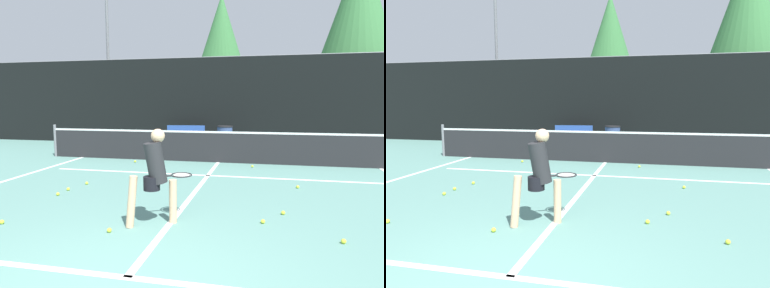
% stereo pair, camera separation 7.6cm
% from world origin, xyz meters
% --- Properties ---
extents(court_baseline_near, '(11.00, 0.10, 0.01)m').
position_xyz_m(court_baseline_near, '(0.00, 0.47, 0.00)').
color(court_baseline_near, white).
rests_on(court_baseline_near, ground).
extents(court_service_line, '(8.25, 0.10, 0.01)m').
position_xyz_m(court_service_line, '(0.00, 5.56, 0.00)').
color(court_service_line, white).
rests_on(court_service_line, ground).
extents(court_center_mark, '(0.10, 6.98, 0.01)m').
position_xyz_m(court_center_mark, '(0.00, 3.96, 0.00)').
color(court_center_mark, white).
rests_on(court_center_mark, ground).
extents(court_sideline_left, '(0.10, 7.98, 0.01)m').
position_xyz_m(court_sideline_left, '(-4.51, 3.96, 0.00)').
color(court_sideline_left, white).
rests_on(court_sideline_left, ground).
extents(net, '(11.09, 0.09, 1.07)m').
position_xyz_m(net, '(0.00, 7.45, 0.51)').
color(net, slate).
rests_on(net, ground).
extents(fence_back, '(24.00, 0.06, 3.67)m').
position_xyz_m(fence_back, '(0.00, 11.55, 1.83)').
color(fence_back, black).
rests_on(fence_back, ground).
extents(player_practicing, '(0.95, 0.91, 1.44)m').
position_xyz_m(player_practicing, '(-0.20, 2.04, 0.79)').
color(player_practicing, '#DBAD84').
rests_on(player_practicing, ground).
extents(tennis_ball_scattered_0, '(0.07, 0.07, 0.07)m').
position_xyz_m(tennis_ball_scattered_0, '(2.08, 4.72, 0.03)').
color(tennis_ball_scattered_0, '#D1E033').
rests_on(tennis_ball_scattered_0, ground).
extents(tennis_ball_scattered_1, '(0.07, 0.07, 0.07)m').
position_xyz_m(tennis_ball_scattered_1, '(-2.57, 3.13, 0.03)').
color(tennis_ball_scattered_1, '#D1E033').
rests_on(tennis_ball_scattered_1, ground).
extents(tennis_ball_scattered_2, '(0.07, 0.07, 0.07)m').
position_xyz_m(tennis_ball_scattered_2, '(2.41, 1.88, 0.03)').
color(tennis_ball_scattered_2, '#D1E033').
rests_on(tennis_ball_scattered_2, ground).
extents(tennis_ball_scattered_3, '(0.07, 0.07, 0.07)m').
position_xyz_m(tennis_ball_scattered_3, '(1.04, 6.87, 0.03)').
color(tennis_ball_scattered_3, '#D1E033').
rests_on(tennis_ball_scattered_3, ground).
extents(tennis_ball_scattered_4, '(0.07, 0.07, 0.07)m').
position_xyz_m(tennis_ball_scattered_4, '(-2.59, 3.52, 0.03)').
color(tennis_ball_scattered_4, '#D1E033').
rests_on(tennis_ball_scattered_4, ground).
extents(tennis_ball_scattered_5, '(0.07, 0.07, 0.07)m').
position_xyz_m(tennis_ball_scattered_5, '(-2.46, 6.91, 0.03)').
color(tennis_ball_scattered_5, '#D1E033').
rests_on(tennis_ball_scattered_5, ground).
extents(tennis_ball_scattered_6, '(0.07, 0.07, 0.07)m').
position_xyz_m(tennis_ball_scattered_6, '(-2.47, 1.55, 0.03)').
color(tennis_ball_scattered_6, '#D1E033').
rests_on(tennis_ball_scattered_6, ground).
extents(tennis_ball_scattered_7, '(0.07, 0.07, 0.07)m').
position_xyz_m(tennis_ball_scattered_7, '(-2.48, 4.07, 0.03)').
color(tennis_ball_scattered_7, '#D1E033').
rests_on(tennis_ball_scattered_7, ground).
extents(tennis_ball_scattered_8, '(0.07, 0.07, 0.07)m').
position_xyz_m(tennis_ball_scattered_8, '(-0.74, 1.59, 0.03)').
color(tennis_ball_scattered_8, '#D1E033').
rests_on(tennis_ball_scattered_8, ground).
extents(tennis_ball_scattered_9, '(0.07, 0.07, 0.07)m').
position_xyz_m(tennis_ball_scattered_9, '(1.70, 2.89, 0.03)').
color(tennis_ball_scattered_9, '#D1E033').
rests_on(tennis_ball_scattered_9, ground).
extents(tennis_ball_scattered_10, '(0.07, 0.07, 0.07)m').
position_xyz_m(tennis_ball_scattered_10, '(1.38, 2.41, 0.03)').
color(tennis_ball_scattered_10, '#D1E033').
rests_on(tennis_ball_scattered_10, ground).
extents(courtside_bench, '(1.59, 0.53, 0.86)m').
position_xyz_m(courtside_bench, '(-1.81, 10.83, 0.47)').
color(courtside_bench, '#2D519E').
rests_on(courtside_bench, ground).
extents(trash_bin, '(0.62, 0.62, 0.88)m').
position_xyz_m(trash_bin, '(-0.18, 10.59, 0.44)').
color(trash_bin, '#384C7F').
rests_on(trash_bin, ground).
extents(parked_car, '(1.75, 4.58, 1.36)m').
position_xyz_m(parked_car, '(2.69, 14.91, 0.58)').
color(parked_car, maroon).
rests_on(parked_car, ground).
extents(floodlight_mast, '(1.10, 0.24, 9.79)m').
position_xyz_m(floodlight_mast, '(-7.38, 15.50, 6.10)').
color(floodlight_mast, slate).
rests_on(floodlight_mast, ground).
extents(tree_west, '(3.69, 3.69, 4.15)m').
position_xyz_m(tree_west, '(-3.85, 21.39, 3.66)').
color(tree_west, brown).
rests_on(tree_west, ground).
extents(tree_mid, '(3.45, 3.45, 9.20)m').
position_xyz_m(tree_mid, '(5.58, 15.56, 6.50)').
color(tree_mid, brown).
rests_on(tree_mid, ground).
extents(tree_east, '(3.33, 3.33, 8.87)m').
position_xyz_m(tree_east, '(-1.68, 20.71, 6.26)').
color(tree_east, brown).
rests_on(tree_east, ground).
extents(building_far, '(36.00, 2.40, 4.65)m').
position_xyz_m(building_far, '(0.00, 27.53, 2.33)').
color(building_far, gray).
rests_on(building_far, ground).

